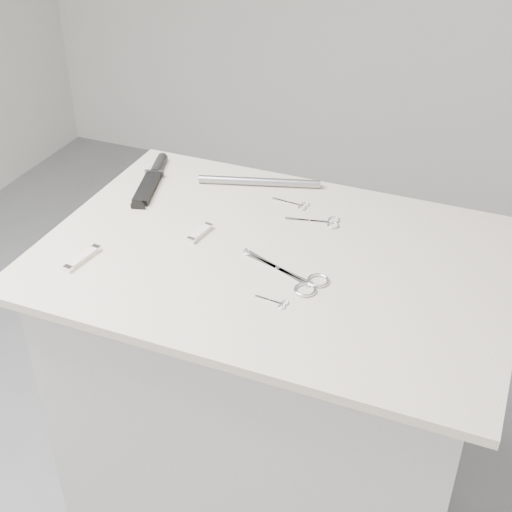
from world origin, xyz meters
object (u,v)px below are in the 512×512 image
at_px(pocket_knife_a, 83,258).
at_px(embroidery_scissors_a, 323,222).
at_px(large_shears, 299,279).
at_px(pocket_knife_b, 200,233).
at_px(metal_rail, 259,182).
at_px(embroidery_scissors_b, 296,204).
at_px(sheathed_knife, 153,177).
at_px(tiny_scissors, 276,302).
at_px(plinth, 273,411).

bearing_deg(pocket_knife_a, embroidery_scissors_a, -43.55).
bearing_deg(pocket_knife_a, large_shears, -68.92).
distance_m(embroidery_scissors_a, pocket_knife_b, 0.28).
relative_size(embroidery_scissors_a, pocket_knife_b, 1.57).
height_order(large_shears, metal_rail, metal_rail).
bearing_deg(embroidery_scissors_a, pocket_knife_a, -153.62).
xyz_separation_m(embroidery_scissors_b, sheathed_knife, (-0.37, -0.02, 0.01)).
xyz_separation_m(sheathed_knife, metal_rail, (0.26, 0.08, 0.00)).
relative_size(tiny_scissors, metal_rail, 0.23).
xyz_separation_m(tiny_scissors, pocket_knife_a, (-0.43, -0.02, 0.00)).
height_order(sheathed_knife, pocket_knife_a, sheathed_knife).
bearing_deg(embroidery_scissors_a, tiny_scissors, -101.17).
relative_size(pocket_knife_a, pocket_knife_b, 1.28).
bearing_deg(pocket_knife_a, pocket_knife_b, -37.66).
relative_size(embroidery_scissors_b, pocket_knife_a, 0.91).
distance_m(embroidery_scissors_b, metal_rail, 0.13).
bearing_deg(sheathed_knife, pocket_knife_b, -145.46).
xyz_separation_m(embroidery_scissors_a, metal_rail, (-0.20, 0.11, 0.01)).
height_order(sheathed_knife, metal_rail, sheathed_knife).
height_order(plinth, sheathed_knife, sheathed_knife).
distance_m(tiny_scissors, sheathed_knife, 0.58).
bearing_deg(sheathed_knife, large_shears, -134.25).
bearing_deg(embroidery_scissors_b, tiny_scissors, -70.65).
xyz_separation_m(large_shears, pocket_knife_a, (-0.44, -0.11, 0.00)).
relative_size(large_shears, pocket_knife_b, 2.53).
height_order(sheathed_knife, pocket_knife_b, sheathed_knife).
distance_m(tiny_scissors, pocket_knife_a, 0.43).
bearing_deg(metal_rail, large_shears, -56.56).
bearing_deg(sheathed_knife, pocket_knife_a, 170.37).
relative_size(large_shears, embroidery_scissors_b, 2.18).
height_order(large_shears, tiny_scissors, large_shears).
distance_m(plinth, sheathed_knife, 0.66).
distance_m(large_shears, embroidery_scissors_a, 0.23).
xyz_separation_m(embroidery_scissors_b, pocket_knife_a, (-0.33, -0.39, 0.00)).
height_order(large_shears, pocket_knife_a, pocket_knife_a).
distance_m(plinth, pocket_knife_a, 0.63).
xyz_separation_m(tiny_scissors, metal_rail, (-0.21, 0.43, 0.01)).
xyz_separation_m(large_shears, pocket_knife_b, (-0.26, 0.08, 0.00)).
distance_m(plinth, pocket_knife_b, 0.51).
height_order(embroidery_scissors_a, metal_rail, metal_rail).
bearing_deg(large_shears, plinth, 157.45).
xyz_separation_m(tiny_scissors, sheathed_knife, (-0.47, 0.35, 0.01)).
height_order(embroidery_scissors_b, metal_rail, metal_rail).
distance_m(embroidery_scissors_a, metal_rail, 0.23).
bearing_deg(embroidery_scissors_a, plinth, -120.15).
height_order(plinth, tiny_scissors, tiny_scissors).
distance_m(large_shears, sheathed_knife, 0.55).
height_order(pocket_knife_a, pocket_knife_b, pocket_knife_a).
bearing_deg(large_shears, sheathed_knife, 171.30).
bearing_deg(plinth, embroidery_scissors_a, 72.32).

